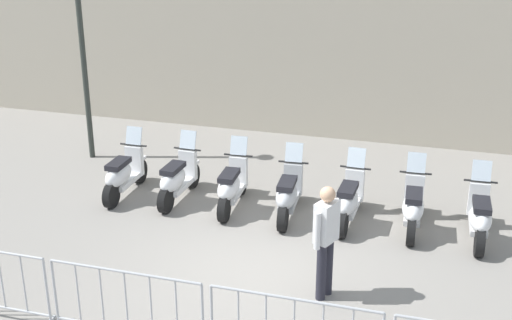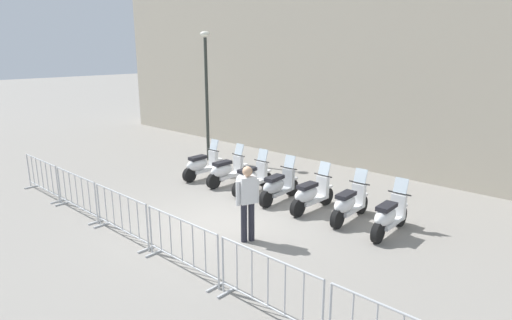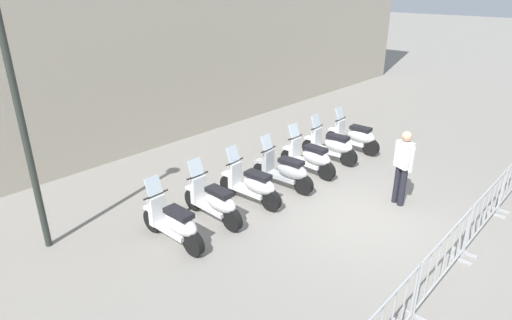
{
  "view_description": "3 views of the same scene",
  "coord_description": "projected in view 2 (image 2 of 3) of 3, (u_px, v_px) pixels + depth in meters",
  "views": [
    {
      "loc": [
        2.25,
        -8.73,
        5.36
      ],
      "look_at": [
        -0.44,
        1.76,
        1.2
      ],
      "focal_mm": 47.08,
      "sensor_mm": 36.0,
      "label": 1
    },
    {
      "loc": [
        6.99,
        -6.88,
        4.16
      ],
      "look_at": [
        -0.51,
        1.85,
        1.17
      ],
      "focal_mm": 29.89,
      "sensor_mm": 36.0,
      "label": 2
    },
    {
      "loc": [
        -7.48,
        -3.46,
        4.7
      ],
      "look_at": [
        -0.7,
        2.36,
        0.91
      ],
      "focal_mm": 29.94,
      "sensor_mm": 36.0,
      "label": 3
    }
  ],
  "objects": [
    {
      "name": "ground_plane",
      "position": [
        223.0,
        223.0,
        10.5
      ],
      "size": [
        120.0,
        120.0,
        0.0
      ],
      "primitive_type": "plane",
      "color": "gray"
    },
    {
      "name": "building_facade",
      "position": [
        386.0,
        12.0,
        14.74
      ],
      "size": [
        28.07,
        3.35,
        10.82
      ],
      "primitive_type": "cube",
      "rotation": [
        0.0,
        0.0,
        -0.03
      ],
      "color": "#B2A893",
      "rests_on": "ground"
    },
    {
      "name": "motorcycle_0",
      "position": [
        202.0,
        165.0,
        14.06
      ],
      "size": [
        0.56,
        1.72,
        1.24
      ],
      "color": "black",
      "rests_on": "ground"
    },
    {
      "name": "motorcycle_1",
      "position": [
        226.0,
        171.0,
        13.4
      ],
      "size": [
        0.56,
        1.73,
        1.24
      ],
      "color": "black",
      "rests_on": "ground"
    },
    {
      "name": "motorcycle_2",
      "position": [
        251.0,
        178.0,
        12.64
      ],
      "size": [
        0.56,
        1.72,
        1.24
      ],
      "color": "black",
      "rests_on": "ground"
    },
    {
      "name": "motorcycle_3",
      "position": [
        278.0,
        186.0,
        11.88
      ],
      "size": [
        0.56,
        1.72,
        1.24
      ],
      "color": "black",
      "rests_on": "ground"
    },
    {
      "name": "motorcycle_4",
      "position": [
        311.0,
        195.0,
        11.2
      ],
      "size": [
        0.56,
        1.73,
        1.24
      ],
      "color": "black",
      "rests_on": "ground"
    },
    {
      "name": "motorcycle_5",
      "position": [
        349.0,
        204.0,
        10.52
      ],
      "size": [
        0.56,
        1.72,
        1.24
      ],
      "color": "black",
      "rests_on": "ground"
    },
    {
      "name": "motorcycle_6",
      "position": [
        389.0,
        216.0,
        9.75
      ],
      "size": [
        0.56,
        1.72,
        1.24
      ],
      "color": "black",
      "rests_on": "ground"
    },
    {
      "name": "barrier_segment_0",
      "position": [
        42.0,
        177.0,
        12.47
      ],
      "size": [
        2.11,
        0.51,
        1.07
      ],
      "color": "#B2B5B7",
      "rests_on": "ground"
    },
    {
      "name": "barrier_segment_1",
      "position": [
        77.0,
        194.0,
        11.03
      ],
      "size": [
        2.11,
        0.51,
        1.07
      ],
      "color": "#B2B5B7",
      "rests_on": "ground"
    },
    {
      "name": "barrier_segment_2",
      "position": [
        121.0,
        216.0,
        9.6
      ],
      "size": [
        2.11,
        0.51,
        1.07
      ],
      "color": "#B2B5B7",
      "rests_on": "ground"
    },
    {
      "name": "barrier_segment_3",
      "position": [
        182.0,
        245.0,
        8.16
      ],
      "size": [
        2.11,
        0.51,
        1.07
      ],
      "color": "#B2B5B7",
      "rests_on": "ground"
    },
    {
      "name": "barrier_segment_4",
      "position": [
        268.0,
        287.0,
        6.72
      ],
      "size": [
        2.11,
        0.51,
        1.07
      ],
      "color": "#B2B5B7",
      "rests_on": "ground"
    },
    {
      "name": "street_lamp",
      "position": [
        206.0,
        83.0,
        15.78
      ],
      "size": [
        0.36,
        0.36,
        4.8
      ],
      "color": "#2D332D",
      "rests_on": "ground"
    },
    {
      "name": "officer_near_row_end",
      "position": [
        248.0,
        199.0,
        9.31
      ],
      "size": [
        0.35,
        0.51,
        1.73
      ],
      "color": "#23232D",
      "rests_on": "ground"
    }
  ]
}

